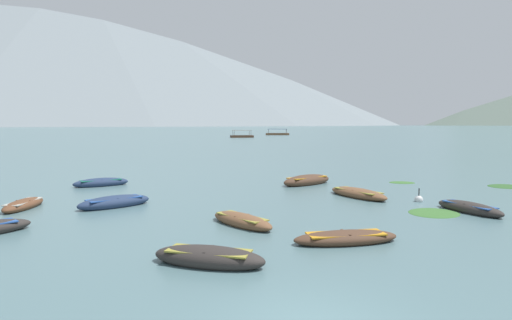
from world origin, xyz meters
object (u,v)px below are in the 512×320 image
Objects in this scene: rowboat_6 at (23,205)px; rowboat_8 at (242,221)px; rowboat_7 at (307,181)px; rowboat_5 at (101,183)px; rowboat_9 at (346,238)px; mooring_buoy at (419,200)px; rowboat_4 at (209,257)px; rowboat_10 at (469,208)px; ferry_0 at (277,134)px; rowboat_1 at (358,194)px; rowboat_3 at (115,202)px; ferry_1 at (242,136)px.

rowboat_6 is 12.15m from rowboat_8.
rowboat_5 is at bearing 179.11° from rowboat_7.
mooring_buoy is at bearing 50.99° from rowboat_9.
rowboat_4 is 0.86× the size of rowboat_7.
rowboat_5 is 23.54m from rowboat_10.
ferry_0 is 10.31× the size of mooring_buoy.
rowboat_1 is 14.06m from rowboat_3.
rowboat_3 reaches higher than rowboat_4.
rowboat_3 is at bearing -178.76° from mooring_buoy.
rowboat_5 reaches higher than rowboat_9.
ferry_0 reaches higher than rowboat_3.
ferry_1 reaches higher than mooring_buoy.
rowboat_5 is (-16.86, 5.78, 0.01)m from rowboat_1.
ferry_0 is (15.32, 150.00, 0.27)m from rowboat_9.
rowboat_6 is 22.88m from rowboat_10.
ferry_0 is (20.30, 152.14, 0.22)m from rowboat_4.
rowboat_7 is at bearing -89.47° from ferry_1.
rowboat_3 is at bearing 118.92° from rowboat_4.
ferry_0 is (25.71, 142.34, 0.21)m from rowboat_3.
rowboat_8 is (-7.27, -6.71, -0.01)m from rowboat_1.
ferry_1 is (5.44, 122.63, 0.22)m from rowboat_4.
rowboat_7 reaches higher than rowboat_6.
rowboat_8 reaches higher than rowboat_6.
rowboat_8 is 0.95× the size of rowboat_10.
ferry_1 reaches higher than rowboat_1.
rowboat_4 is 0.99× the size of rowboat_5.
rowboat_9 is at bearing -38.80° from rowboat_8.
rowboat_10 is at bearing 9.62° from rowboat_8.
ferry_0 is (30.36, 142.47, 0.26)m from rowboat_6.
rowboat_10 is 3.28m from mooring_buoy.
rowboat_1 is 140.75m from ferry_0.
rowboat_6 is 0.78× the size of rowboat_7.
rowboat_10 is 0.51× the size of ferry_1.
mooring_buoy is (5.06, -7.27, -0.17)m from rowboat_7.
rowboat_4 is at bearing -110.22° from rowboat_7.
rowboat_5 is 0.52× the size of ferry_1.
ferry_0 reaches higher than mooring_buoy.
rowboat_1 is 0.61× the size of ferry_1.
ferry_1 is at bearing 91.58° from rowboat_1.
rowboat_10 is (7.69, 4.97, 0.03)m from rowboat_9.
rowboat_7 is 13.32m from rowboat_8.
rowboat_10 is at bearing -86.42° from ferry_1.
rowboat_1 is at bearing 8.54° from rowboat_3.
ferry_0 is at bearing 84.17° from rowboat_9.
rowboat_8 is (1.22, 5.17, -0.03)m from rowboat_4.
rowboat_7 is 1.17× the size of rowboat_10.
rowboat_10 is (6.26, -10.32, -0.07)m from rowboat_7.
rowboat_7 reaches higher than rowboat_8.
rowboat_3 is 18.29m from rowboat_10.
rowboat_1 is 18.68m from rowboat_6.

